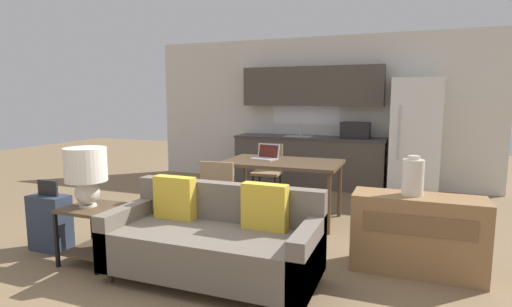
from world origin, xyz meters
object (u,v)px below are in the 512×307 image
object	(u,v)px
side_table	(93,224)
dining_chair_near_left	(221,193)
suitcase	(50,222)
refrigerator	(414,137)
dining_table	(282,166)
credenza	(417,234)
vase	(413,177)
dining_chair_far_left	(268,169)
couch	(215,241)
table_lamp	(86,170)
laptop	(266,155)

from	to	relation	value
side_table	dining_chair_near_left	xyz separation A→B (m)	(0.81, 1.15, 0.13)
dining_chair_near_left	suitcase	size ratio (longest dim) A/B	1.18
side_table	dining_chair_near_left	distance (m)	1.42
refrigerator	suitcase	bearing A→B (deg)	-131.70
dining_table	credenza	distance (m)	2.01
credenza	dining_chair_near_left	size ratio (longest dim) A/B	1.30
vase	dining_chair_far_left	world-z (taller)	vase
side_table	dining_chair_far_left	size ratio (longest dim) A/B	0.63
couch	table_lamp	bearing A→B (deg)	-175.17
credenza	laptop	xyz separation A→B (m)	(-1.89, 1.22, 0.46)
refrigerator	dining_chair_far_left	bearing A→B (deg)	-149.60
table_lamp	dining_chair_near_left	distance (m)	1.50
refrigerator	side_table	xyz separation A→B (m)	(-2.90, -4.06, -0.58)
table_lamp	dining_chair_far_left	xyz separation A→B (m)	(0.84, 2.84, -0.40)
refrigerator	vase	xyz separation A→B (m)	(-0.04, -3.19, -0.07)
laptop	side_table	bearing A→B (deg)	-104.23
side_table	dining_chair_near_left	size ratio (longest dim) A/B	0.63
refrigerator	credenza	bearing A→B (deg)	-89.68
side_table	laptop	size ratio (longest dim) A/B	1.51
refrigerator	couch	world-z (taller)	refrigerator
laptop	dining_chair_near_left	bearing A→B (deg)	-91.04
side_table	table_lamp	distance (m)	0.53
laptop	table_lamp	bearing A→B (deg)	-104.89
couch	vase	bearing A→B (deg)	26.00
vase	suitcase	distance (m)	3.64
side_table	credenza	distance (m)	3.04
side_table	laptop	bearing A→B (deg)	63.64
refrigerator	credenza	distance (m)	3.25
couch	table_lamp	xyz separation A→B (m)	(-1.30, -0.11, 0.56)
dining_table	table_lamp	xyz separation A→B (m)	(-1.33, -2.00, 0.19)
table_lamp	laptop	distance (m)	2.36
refrigerator	dining_chair_far_left	distance (m)	2.47
side_table	table_lamp	bearing A→B (deg)	-160.58
side_table	vase	world-z (taller)	vase
table_lamp	dining_chair_near_left	bearing A→B (deg)	53.81
dining_chair_far_left	suitcase	distance (m)	3.12
table_lamp	suitcase	xyz separation A→B (m)	(-0.61, 0.09, -0.60)
side_table	suitcase	bearing A→B (deg)	173.22
credenza	vase	distance (m)	0.53
suitcase	refrigerator	bearing A→B (deg)	48.30
side_table	vase	xyz separation A→B (m)	(2.86, 0.87, 0.51)
credenza	suitcase	size ratio (longest dim) A/B	1.53
side_table	suitcase	xyz separation A→B (m)	(-0.65, 0.08, -0.07)
dining_chair_far_left	suitcase	size ratio (longest dim) A/B	1.18
refrigerator	dining_chair_near_left	xyz separation A→B (m)	(-2.09, -2.91, -0.45)
vase	couch	bearing A→B (deg)	-154.00
dining_chair_far_left	table_lamp	bearing A→B (deg)	-110.40
couch	vase	world-z (taller)	vase
credenza	dining_table	bearing A→B (deg)	145.46
credenza	laptop	size ratio (longest dim) A/B	3.12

